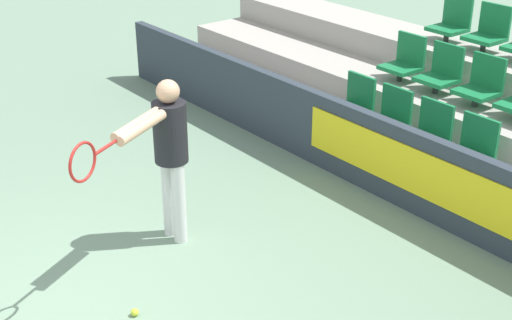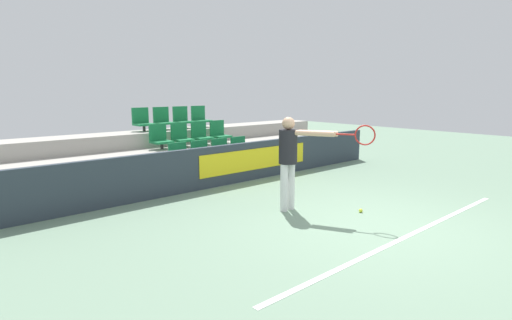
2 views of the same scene
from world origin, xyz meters
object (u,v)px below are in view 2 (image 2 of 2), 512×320
Objects in this scene: stadium_chair_9 at (163,120)px; stadium_chair_6 at (201,135)px; stadium_chair_8 at (142,121)px; stadium_chair_1 at (202,155)px; stadium_chair_4 at (160,138)px; stadium_chair_5 at (181,136)px; stadium_chair_2 at (222,152)px; stadium_chair_10 at (182,119)px; stadium_chair_7 at (219,133)px; stadium_chair_3 at (241,150)px; stadium_chair_11 at (200,118)px; tennis_ball at (361,211)px; stadium_chair_0 at (180,158)px; tennis_player at (292,154)px.

stadium_chair_6 is at bearing -56.92° from stadium_chair_9.
stadium_chair_9 is at bearing 0.00° from stadium_chair_8.
stadium_chair_1 is 1.96m from stadium_chair_8.
stadium_chair_4 is 1.00× the size of stadium_chair_5.
stadium_chair_5 is 1.00× the size of stadium_chair_9.
stadium_chair_8 is at bearing 108.04° from stadium_chair_1.
stadium_chair_10 is (0.00, 1.74, 0.70)m from stadium_chair_2.
stadium_chair_8 is at bearing 90.00° from stadium_chair_4.
stadium_chair_7 reaches higher than stadium_chair_2.
stadium_chair_2 is at bearing 0.00° from stadium_chair_1.
stadium_chair_8 reaches higher than stadium_chair_6.
stadium_chair_11 reaches higher than stadium_chair_3.
stadium_chair_4 is (-1.70, 0.87, 0.35)m from stadium_chair_3.
stadium_chair_2 is 0.94m from stadium_chair_6.
stadium_chair_1 is at bearing 100.11° from tennis_ball.
stadium_chair_6 is (1.13, 0.00, 0.00)m from stadium_chair_4.
stadium_chair_6 reaches higher than stadium_chair_1.
stadium_chair_9 is 8.71× the size of tennis_ball.
stadium_chair_1 reaches higher than tennis_ball.
stadium_chair_9 is (0.57, 0.00, 0.00)m from stadium_chair_8.
stadium_chair_0 is at bearing -108.04° from stadium_chair_9.
stadium_chair_1 is 1.00× the size of stadium_chair_3.
stadium_chair_5 reaches higher than stadium_chair_1.
stadium_chair_8 is at bearing 90.00° from stadium_chair_0.
stadium_chair_7 is (1.13, 0.87, 0.35)m from stadium_chair_1.
tennis_player reaches higher than stadium_chair_3.
tennis_ball is (0.11, -3.78, -0.57)m from stadium_chair_2.
stadium_chair_1 and stadium_chair_2 have the same top height.
stadium_chair_4 is at bearing 180.00° from stadium_chair_5.
tennis_player is at bearing -113.26° from stadium_chair_3.
stadium_chair_4 is at bearing 180.00° from stadium_chair_6.
stadium_chair_11 is at bearing 45.66° from stadium_chair_0.
tennis_player is at bearing -98.39° from stadium_chair_10.
stadium_chair_6 is (1.13, 0.87, 0.35)m from stadium_chair_0.
stadium_chair_7 is 0.36× the size of tennis_player.
stadium_chair_6 and stadium_chair_7 have the same top height.
stadium_chair_0 and stadium_chair_3 have the same top height.
stadium_chair_3 is at bearing -27.10° from stadium_chair_4.
tennis_player is at bearing -81.30° from stadium_chair_0.
stadium_chair_9 reaches higher than stadium_chair_2.
stadium_chair_5 reaches higher than tennis_ball.
stadium_chair_2 and stadium_chair_3 have the same top height.
tennis_ball is at bearing -79.89° from stadium_chair_1.
stadium_chair_11 is 8.71× the size of tennis_ball.
stadium_chair_9 is (-1.13, 1.74, 0.70)m from stadium_chair_3.
stadium_chair_6 is 1.00× the size of stadium_chair_11.
stadium_chair_7 is 8.71× the size of tennis_ball.
stadium_chair_8 is at bearing 142.49° from stadium_chair_6.
stadium_chair_8 is 1.70m from stadium_chair_11.
stadium_chair_9 is 5.70m from tennis_ball.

